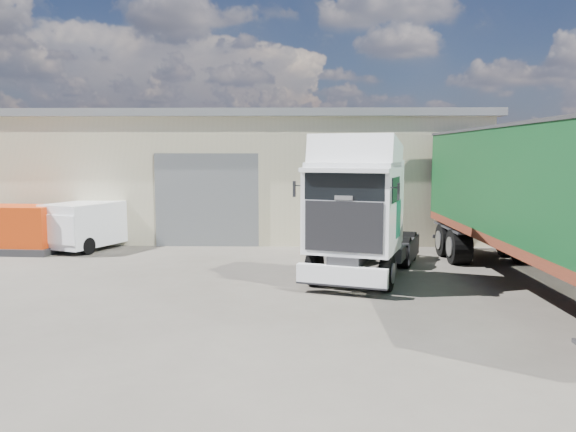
{
  "coord_description": "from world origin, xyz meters",
  "views": [
    {
      "loc": [
        1.6,
        -11.53,
        3.63
      ],
      "look_at": [
        1.29,
        3.0,
        1.98
      ],
      "focal_mm": 35.0,
      "sensor_mm": 36.0,
      "label": 1
    }
  ],
  "objects_px": {
    "tractor_unit": "(360,219)",
    "orange_skip": "(19,232)",
    "box_trailer": "(544,191)",
    "panel_van": "(95,224)"
  },
  "relations": [
    {
      "from": "tractor_unit",
      "to": "orange_skip",
      "type": "relative_size",
      "value": 2.25
    },
    {
      "from": "tractor_unit",
      "to": "orange_skip",
      "type": "height_order",
      "value": "tractor_unit"
    },
    {
      "from": "orange_skip",
      "to": "tractor_unit",
      "type": "bearing_deg",
      "value": -14.97
    },
    {
      "from": "orange_skip",
      "to": "box_trailer",
      "type": "bearing_deg",
      "value": -13.91
    },
    {
      "from": "tractor_unit",
      "to": "box_trailer",
      "type": "distance_m",
      "value": 4.87
    },
    {
      "from": "box_trailer",
      "to": "orange_skip",
      "type": "height_order",
      "value": "box_trailer"
    },
    {
      "from": "tractor_unit",
      "to": "orange_skip",
      "type": "distance_m",
      "value": 12.62
    },
    {
      "from": "box_trailer",
      "to": "panel_van",
      "type": "distance_m",
      "value": 15.7
    },
    {
      "from": "box_trailer",
      "to": "panel_van",
      "type": "bearing_deg",
      "value": 154.72
    },
    {
      "from": "tractor_unit",
      "to": "box_trailer",
      "type": "xyz_separation_m",
      "value": [
        4.62,
        -1.24,
        0.91
      ]
    }
  ]
}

